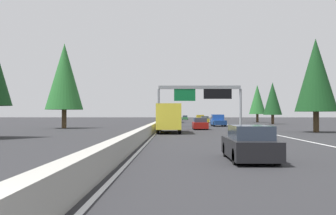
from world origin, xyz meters
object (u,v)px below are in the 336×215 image
(sedan_distant_a, at_px, (200,124))
(minivan_far_right, at_px, (200,118))
(conifer_right_near, at_px, (316,75))
(conifer_right_mid, at_px, (273,99))
(sign_gantry_overhead, at_px, (201,94))
(sedan_far_center, at_px, (250,144))
(sedan_distant_b, at_px, (185,118))
(sedan_near_center, at_px, (205,120))
(box_truck_far_left, at_px, (169,117))
(conifer_left_near, at_px, (64,77))
(pickup_mid_right, at_px, (218,120))
(bus_mid_center, at_px, (173,115))
(conifer_right_far, at_px, (257,100))

(sedan_distant_a, height_order, minivan_far_right, minivan_far_right)
(conifer_right_near, xyz_separation_m, conifer_right_mid, (33.47, -3.95, -1.16))
(sedan_distant_a, height_order, conifer_right_near, conifer_right_near)
(sign_gantry_overhead, xyz_separation_m, sedan_far_center, (-41.52, 0.80, -4.26))
(sedan_distant_b, xyz_separation_m, sedan_near_center, (-39.66, -3.30, 0.00))
(sign_gantry_overhead, distance_m, box_truck_far_left, 18.61)
(sign_gantry_overhead, height_order, conifer_right_mid, conifer_right_mid)
(conifer_right_mid, xyz_separation_m, conifer_left_near, (-22.59, 34.00, 2.12))
(sedan_distant_a, height_order, sedan_distant_b, same)
(box_truck_far_left, xyz_separation_m, conifer_left_near, (12.00, 14.45, 5.42))
(pickup_mid_right, bearing_deg, bus_mid_center, 15.36)
(sedan_distant_a, height_order, pickup_mid_right, pickup_mid_right)
(conifer_right_near, xyz_separation_m, conifer_left_near, (10.88, 30.05, 0.96))
(sedan_near_center, height_order, conifer_right_mid, conifer_right_mid)
(sedan_distant_a, distance_m, sedan_near_center, 37.34)
(box_truck_far_left, distance_m, bus_mid_center, 48.63)
(sedan_far_center, bearing_deg, conifer_right_far, -12.41)
(pickup_mid_right, bearing_deg, conifer_right_far, -23.73)
(bus_mid_center, bearing_deg, sedan_near_center, -113.29)
(sign_gantry_overhead, distance_m, pickup_mid_right, 6.38)
(sedan_far_center, relative_size, sedan_distant_a, 1.00)
(sign_gantry_overhead, xyz_separation_m, sedan_distant_b, (67.46, 0.51, -4.26))
(bus_mid_center, height_order, pickup_mid_right, bus_mid_center)
(sedan_far_center, distance_m, conifer_right_near, 28.12)
(sign_gantry_overhead, distance_m, conifer_right_near, 20.03)
(minivan_far_right, height_order, conifer_left_near, conifer_left_near)
(conifer_right_mid, distance_m, conifer_left_near, 40.87)
(pickup_mid_right, bearing_deg, box_truck_far_left, 160.85)
(bus_mid_center, height_order, conifer_right_mid, conifer_right_mid)
(sedan_far_center, bearing_deg, sign_gantry_overhead, -1.10)
(bus_mid_center, bearing_deg, pickup_mid_right, -164.64)
(sedan_distant_a, bearing_deg, conifer_left_near, 78.75)
(sedan_distant_b, bearing_deg, box_truck_far_left, 177.33)
(sedan_distant_b, height_order, conifer_right_far, conifer_right_far)
(sedan_distant_a, relative_size, conifer_right_mid, 0.54)
(conifer_right_mid, bearing_deg, sedan_near_center, 48.24)
(pickup_mid_right, xyz_separation_m, minivan_far_right, (45.98, -0.17, 0.04))
(conifer_right_mid, bearing_deg, conifer_left_near, 123.61)
(minivan_far_right, bearing_deg, conifer_right_mid, -160.27)
(bus_mid_center, xyz_separation_m, conifer_left_near, (-36.63, 14.57, 5.32))
(box_truck_far_left, bearing_deg, conifer_right_far, -21.77)
(sign_gantry_overhead, bearing_deg, bus_mid_center, 8.06)
(box_truck_far_left, bearing_deg, sedan_far_center, -171.18)
(sedan_distant_b, bearing_deg, minivan_far_right, -168.05)
(sedan_far_center, xyz_separation_m, sedan_distant_a, (32.15, -0.08, 0.00))
(sedan_distant_b, bearing_deg, pickup_mid_right, -176.80)
(pickup_mid_right, xyz_separation_m, conifer_right_mid, (12.93, -12.02, 4.00))
(sedan_far_center, bearing_deg, pickup_mid_right, -4.82)
(sedan_near_center, distance_m, conifer_left_near, 40.47)
(bus_mid_center, distance_m, sedan_distant_b, 36.80)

